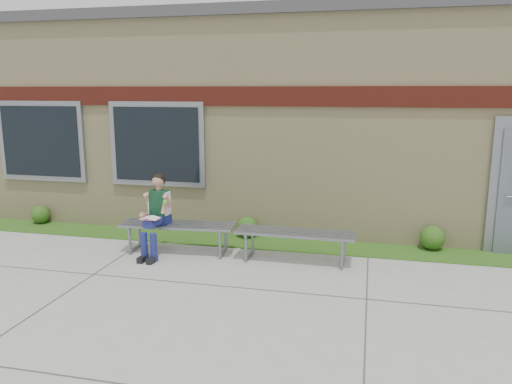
# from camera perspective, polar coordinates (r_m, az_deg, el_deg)

# --- Properties ---
(ground) EXTENTS (80.00, 80.00, 0.00)m
(ground) POSITION_cam_1_polar(r_m,az_deg,el_deg) (6.50, 3.40, -13.08)
(ground) COLOR #9E9E99
(ground) RESTS_ON ground
(grass_strip) EXTENTS (16.00, 0.80, 0.02)m
(grass_strip) POSITION_cam_1_polar(r_m,az_deg,el_deg) (8.91, 6.24, -6.14)
(grass_strip) COLOR #2C5115
(grass_strip) RESTS_ON ground
(school_building) EXTENTS (16.20, 6.22, 4.20)m
(school_building) POSITION_cam_1_polar(r_m,az_deg,el_deg) (11.87, 8.44, 8.53)
(school_building) COLOR beige
(school_building) RESTS_ON ground
(bench_left) EXTENTS (1.97, 0.69, 0.50)m
(bench_left) POSITION_cam_1_polar(r_m,az_deg,el_deg) (8.54, -8.91, -4.34)
(bench_left) COLOR slate
(bench_left) RESTS_ON ground
(bench_right) EXTENTS (1.91, 0.55, 0.49)m
(bench_right) POSITION_cam_1_polar(r_m,az_deg,el_deg) (8.04, 4.51, -5.31)
(bench_right) COLOR slate
(bench_right) RESTS_ON ground
(girl) EXTENTS (0.46, 0.78, 1.36)m
(girl) POSITION_cam_1_polar(r_m,az_deg,el_deg) (8.39, -11.34, -2.32)
(girl) COLOR navy
(girl) RESTS_ON ground
(shrub_west) EXTENTS (0.36, 0.36, 0.36)m
(shrub_west) POSITION_cam_1_polar(r_m,az_deg,el_deg) (11.17, -23.40, -2.37)
(shrub_west) COLOR #2C5115
(shrub_west) RESTS_ON grass_strip
(shrub_mid) EXTENTS (0.39, 0.39, 0.39)m
(shrub_mid) POSITION_cam_1_polar(r_m,az_deg,el_deg) (9.29, -1.01, -4.01)
(shrub_mid) COLOR #2C5115
(shrub_mid) RESTS_ON grass_strip
(shrub_east) EXTENTS (0.42, 0.42, 0.42)m
(shrub_east) POSITION_cam_1_polar(r_m,az_deg,el_deg) (9.10, 19.52, -4.94)
(shrub_east) COLOR #2C5115
(shrub_east) RESTS_ON grass_strip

